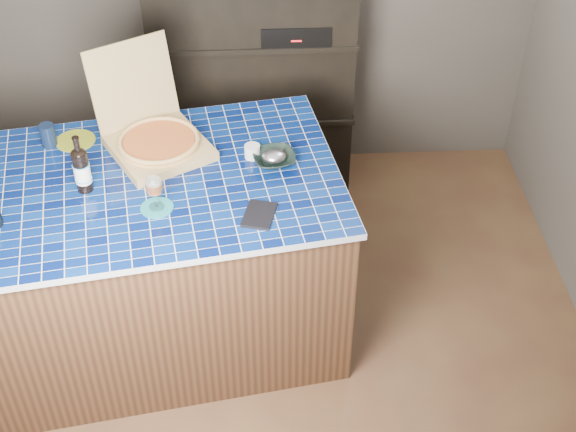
{
  "coord_description": "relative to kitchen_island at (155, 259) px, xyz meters",
  "views": [
    {
      "loc": [
        -0.01,
        -2.77,
        3.28
      ],
      "look_at": [
        0.13,
        0.0,
        0.93
      ],
      "focal_mm": 50.0,
      "sensor_mm": 36.0,
      "label": 1
    }
  ],
  "objects": [
    {
      "name": "room",
      "position": [
        0.53,
        -0.21,
        0.75
      ],
      "size": [
        3.5,
        3.5,
        3.5
      ],
      "color": "brown",
      "rests_on": "ground"
    },
    {
      "name": "shelving_unit",
      "position": [
        0.53,
        1.32,
        0.4
      ],
      "size": [
        1.2,
        0.41,
        1.8
      ],
      "color": "black",
      "rests_on": "floor"
    },
    {
      "name": "kitchen_island",
      "position": [
        0.0,
        0.0,
        0.0
      ],
      "size": [
        1.98,
        1.43,
        1.0
      ],
      "rotation": [
        0.0,
        0.0,
        0.16
      ],
      "color": "#4E321E",
      "rests_on": "floor"
    },
    {
      "name": "pizza_box",
      "position": [
        0.05,
        0.25,
        0.56
      ],
      "size": [
        0.63,
        0.66,
        0.47
      ],
      "rotation": [
        0.0,
        0.0,
        0.51
      ],
      "color": "tan",
      "rests_on": "kitchen_island"
    },
    {
      "name": "mead_bottle",
      "position": [
        -0.26,
        -0.05,
        0.61
      ],
      "size": [
        0.08,
        0.08,
        0.29
      ],
      "color": "black",
      "rests_on": "kitchen_island"
    },
    {
      "name": "teal_trivet",
      "position": [
        0.07,
        -0.2,
        0.5
      ],
      "size": [
        0.15,
        0.15,
        0.01
      ],
      "primitive_type": "cylinder",
      "color": "#18787E",
      "rests_on": "kitchen_island"
    },
    {
      "name": "wine_glass",
      "position": [
        0.07,
        -0.2,
        0.62
      ],
      "size": [
        0.08,
        0.08,
        0.18
      ],
      "color": "white",
      "rests_on": "teal_trivet"
    },
    {
      "name": "dvd_case",
      "position": [
        0.53,
        -0.28,
        0.5
      ],
      "size": [
        0.17,
        0.21,
        0.01
      ],
      "primitive_type": "cube",
      "rotation": [
        0.0,
        0.0,
        -0.25
      ],
      "color": "black",
      "rests_on": "kitchen_island"
    },
    {
      "name": "bowl",
      "position": [
        0.61,
        0.11,
        0.52
      ],
      "size": [
        0.23,
        0.23,
        0.05
      ],
      "primitive_type": "imported",
      "rotation": [
        0.0,
        0.0,
        0.18
      ],
      "color": "black",
      "rests_on": "kitchen_island"
    },
    {
      "name": "foil_contents",
      "position": [
        0.61,
        0.11,
        0.54
      ],
      "size": [
        0.12,
        0.1,
        0.05
      ],
      "primitive_type": "ellipsoid",
      "color": "#B1B0BC",
      "rests_on": "bowl"
    },
    {
      "name": "white_jar",
      "position": [
        0.51,
        0.17,
        0.53
      ],
      "size": [
        0.08,
        0.08,
        0.06
      ],
      "primitive_type": "cylinder",
      "color": "silver",
      "rests_on": "kitchen_island"
    },
    {
      "name": "navy_cup",
      "position": [
        -0.49,
        0.32,
        0.56
      ],
      "size": [
        0.07,
        0.07,
        0.12
      ],
      "primitive_type": "cylinder",
      "color": "black",
      "rests_on": "kitchen_island"
    },
    {
      "name": "green_trivet",
      "position": [
        -0.37,
        0.35,
        0.5
      ],
      "size": [
        0.2,
        0.2,
        0.01
      ],
      "primitive_type": "cylinder",
      "color": "#919E21",
      "rests_on": "kitchen_island"
    }
  ]
}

